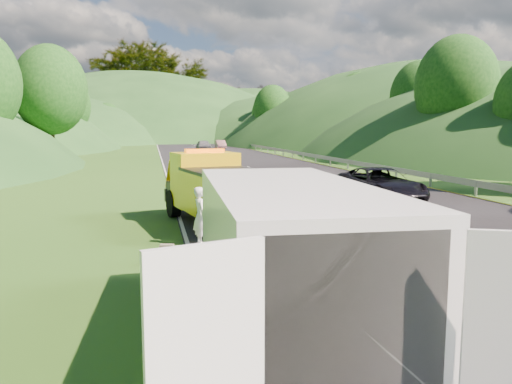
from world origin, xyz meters
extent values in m
plane|color=#38661E|center=(0.00, 0.00, 0.00)|extent=(320.00, 320.00, 0.00)
cube|color=black|center=(3.00, 40.00, 0.01)|extent=(14.00, 200.00, 0.02)
cube|color=gray|center=(10.30, 52.50, 0.00)|extent=(0.06, 140.00, 1.52)
cylinder|color=black|center=(-4.09, 6.22, 0.50)|extent=(0.54, 1.04, 0.99)
cylinder|color=black|center=(-2.24, 6.59, 0.50)|extent=(0.54, 1.04, 0.99)
cylinder|color=black|center=(-3.30, 2.33, 0.50)|extent=(0.54, 1.04, 0.99)
cylinder|color=black|center=(-1.45, 2.71, 0.50)|extent=(0.54, 1.04, 0.99)
cube|color=#E8B90C|center=(-3.00, 5.58, 1.44)|extent=(2.41, 1.98, 1.88)
cube|color=#E8B90C|center=(-2.55, 3.39, 1.19)|extent=(2.81, 3.74, 1.29)
cube|color=black|center=(-2.55, 3.39, 1.88)|extent=(2.81, 3.74, 0.10)
cube|color=black|center=(-3.24, 6.74, 0.89)|extent=(2.18, 1.56, 0.69)
cube|color=black|center=(-3.35, 7.33, 0.69)|extent=(2.08, 0.61, 0.50)
cube|color=#E8B90C|center=(-3.31, 7.08, 1.54)|extent=(2.10, 1.16, 1.08)
cube|color=orange|center=(-3.00, 5.58, 2.43)|extent=(1.41, 0.52, 0.16)
cube|color=black|center=(-3.14, 6.26, 1.79)|extent=(1.86, 0.45, 0.89)
cylinder|color=black|center=(-3.76, -3.13, 0.43)|extent=(0.36, 0.87, 0.86)
cylinder|color=black|center=(-1.83, -3.21, 0.43)|extent=(0.36, 0.87, 0.86)
cylinder|color=black|center=(-3.92, -6.76, 0.43)|extent=(0.36, 0.87, 0.86)
cylinder|color=black|center=(-1.99, -6.85, 0.43)|extent=(0.36, 0.87, 0.86)
cube|color=white|center=(-2.88, -5.09, 1.44)|extent=(2.44, 5.66, 1.98)
cube|color=white|center=(-2.75, -2.15, 1.02)|extent=(2.18, 1.06, 1.07)
cube|color=black|center=(-2.76, -2.37, 1.87)|extent=(1.99, 0.45, 0.89)
cube|color=black|center=(-3.00, -7.82, 1.44)|extent=(1.82, 0.19, 1.71)
cube|color=white|center=(-4.41, -8.24, 1.44)|extent=(0.99, 0.37, 1.82)
imported|color=silver|center=(-3.55, 1.51, 0.00)|extent=(0.52, 0.65, 1.62)
imported|color=tan|center=(-2.52, -0.68, 0.00)|extent=(0.54, 0.54, 0.89)
imported|color=black|center=(-1.45, -5.88, 0.00)|extent=(1.26, 0.88, 1.79)
cube|color=#69634F|center=(-4.52, -0.33, 0.26)|extent=(0.35, 0.24, 0.51)
cylinder|color=black|center=(-1.51, -5.39, 0.00)|extent=(0.66, 0.66, 0.20)
imported|color=black|center=(4.89, 8.06, 0.00)|extent=(2.58, 5.42, 1.49)
imported|color=#55565B|center=(2.13, 56.86, 0.00)|extent=(1.89, 4.69, 1.60)
imported|color=#7B5252|center=(5.75, 66.45, 0.00)|extent=(1.40, 4.02, 1.33)
imported|color=#854250|center=(4.17, 93.41, 0.00)|extent=(2.13, 5.24, 1.52)
imported|color=olive|center=(5.18, 109.98, 0.00)|extent=(1.89, 4.69, 1.60)
camera|label=1|loc=(-4.79, -11.99, 3.23)|focal=35.00mm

